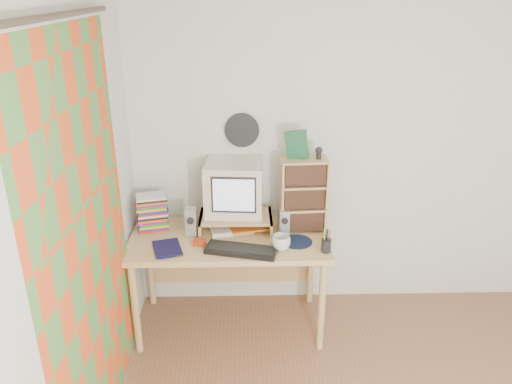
{
  "coord_description": "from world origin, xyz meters",
  "views": [
    {
      "loc": [
        -0.91,
        -1.77,
        2.39
      ],
      "look_at": [
        -0.84,
        1.33,
        1.11
      ],
      "focal_mm": 35.0,
      "sensor_mm": 36.0,
      "label": 1
    }
  ],
  "objects_px": {
    "desk": "(229,249)",
    "cd_rack": "(303,195)",
    "crt_monitor": "(234,188)",
    "diary": "(154,249)",
    "keyboard": "(241,250)",
    "mug": "(281,243)",
    "dvd_stack": "(152,210)"
  },
  "relations": [
    {
      "from": "desk",
      "to": "cd_rack",
      "type": "relative_size",
      "value": 2.58
    },
    {
      "from": "desk",
      "to": "dvd_stack",
      "type": "bearing_deg",
      "value": 171.67
    },
    {
      "from": "crt_monitor",
      "to": "mug",
      "type": "xyz_separation_m",
      "value": [
        0.32,
        -0.35,
        -0.26
      ]
    },
    {
      "from": "crt_monitor",
      "to": "keyboard",
      "type": "distance_m",
      "value": 0.48
    },
    {
      "from": "diary",
      "to": "crt_monitor",
      "type": "bearing_deg",
      "value": 17.57
    },
    {
      "from": "dvd_stack",
      "to": "mug",
      "type": "xyz_separation_m",
      "value": [
        0.91,
        -0.34,
        -0.1
      ]
    },
    {
      "from": "crt_monitor",
      "to": "keyboard",
      "type": "bearing_deg",
      "value": -78.21
    },
    {
      "from": "crt_monitor",
      "to": "dvd_stack",
      "type": "xyz_separation_m",
      "value": [
        -0.6,
        -0.01,
        -0.16
      ]
    },
    {
      "from": "cd_rack",
      "to": "diary",
      "type": "xyz_separation_m",
      "value": [
        -1.02,
        -0.31,
        -0.25
      ]
    },
    {
      "from": "desk",
      "to": "dvd_stack",
      "type": "height_order",
      "value": "dvd_stack"
    },
    {
      "from": "cd_rack",
      "to": "keyboard",
      "type": "bearing_deg",
      "value": -146.61
    },
    {
      "from": "desk",
      "to": "mug",
      "type": "distance_m",
      "value": 0.48
    },
    {
      "from": "crt_monitor",
      "to": "dvd_stack",
      "type": "bearing_deg",
      "value": -175.0
    },
    {
      "from": "crt_monitor",
      "to": "mug",
      "type": "bearing_deg",
      "value": -42.96
    },
    {
      "from": "desk",
      "to": "cd_rack",
      "type": "distance_m",
      "value": 0.67
    },
    {
      "from": "desk",
      "to": "crt_monitor",
      "type": "distance_m",
      "value": 0.45
    },
    {
      "from": "dvd_stack",
      "to": "keyboard",
      "type": "bearing_deg",
      "value": -43.6
    },
    {
      "from": "crt_monitor",
      "to": "diary",
      "type": "relative_size",
      "value": 1.84
    },
    {
      "from": "dvd_stack",
      "to": "crt_monitor",
      "type": "bearing_deg",
      "value": -12.93
    },
    {
      "from": "crt_monitor",
      "to": "cd_rack",
      "type": "bearing_deg",
      "value": -0.99
    },
    {
      "from": "cd_rack",
      "to": "mug",
      "type": "height_order",
      "value": "cd_rack"
    },
    {
      "from": "desk",
      "to": "keyboard",
      "type": "height_order",
      "value": "keyboard"
    },
    {
      "from": "keyboard",
      "to": "dvd_stack",
      "type": "bearing_deg",
      "value": 164.15
    },
    {
      "from": "crt_monitor",
      "to": "cd_rack",
      "type": "xyz_separation_m",
      "value": [
        0.49,
        -0.05,
        -0.04
      ]
    },
    {
      "from": "mug",
      "to": "diary",
      "type": "bearing_deg",
      "value": -179.37
    },
    {
      "from": "crt_monitor",
      "to": "dvd_stack",
      "type": "relative_size",
      "value": 1.33
    },
    {
      "from": "cd_rack",
      "to": "mug",
      "type": "xyz_separation_m",
      "value": [
        -0.17,
        -0.3,
        -0.22
      ]
    },
    {
      "from": "dvd_stack",
      "to": "cd_rack",
      "type": "height_order",
      "value": "cd_rack"
    },
    {
      "from": "diary",
      "to": "cd_rack",
      "type": "bearing_deg",
      "value": 0.72
    },
    {
      "from": "crt_monitor",
      "to": "diary",
      "type": "xyz_separation_m",
      "value": [
        -0.53,
        -0.35,
        -0.29
      ]
    },
    {
      "from": "desk",
      "to": "diary",
      "type": "distance_m",
      "value": 0.58
    },
    {
      "from": "desk",
      "to": "diary",
      "type": "bearing_deg",
      "value": -151.56
    }
  ]
}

